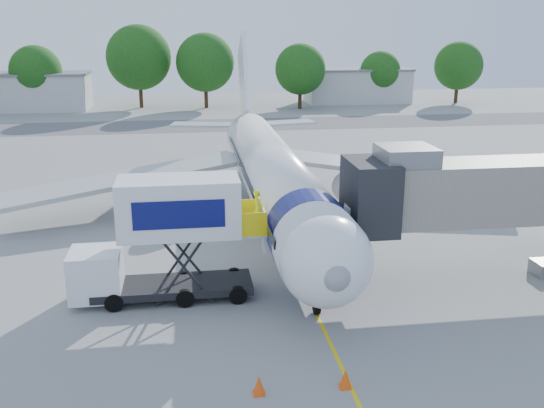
{
  "coord_description": "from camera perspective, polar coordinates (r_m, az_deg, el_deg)",
  "views": [
    {
      "loc": [
        -5.18,
        -32.31,
        11.73
      ],
      "look_at": [
        -1.07,
        -3.67,
        3.2
      ],
      "focal_mm": 40.0,
      "sensor_mm": 36.0,
      "label": 1
    }
  ],
  "objects": [
    {
      "name": "ground",
      "position": [
        34.76,
        0.88,
        -3.3
      ],
      "size": [
        160.0,
        160.0,
        0.0
      ],
      "primitive_type": "plane",
      "color": "gray",
      "rests_on": "ground"
    },
    {
      "name": "guidance_line",
      "position": [
        34.76,
        0.88,
        -3.29
      ],
      "size": [
        0.15,
        70.0,
        0.01
      ],
      "primitive_type": "cube",
      "color": "yellow",
      "rests_on": "ground"
    },
    {
      "name": "taxiway_strip",
      "position": [
        75.4,
        -4.18,
        7.44
      ],
      "size": [
        120.0,
        10.0,
        0.01
      ],
      "primitive_type": "cube",
      "color": "#59595B",
      "rests_on": "ground"
    },
    {
      "name": "aircraft",
      "position": [
        37.83,
        -0.08,
        3.0
      ],
      "size": [
        34.17,
        37.73,
        11.35
      ],
      "color": "white",
      "rests_on": "ground"
    },
    {
      "name": "jet_bridge",
      "position": [
        29.47,
        18.68,
        1.03
      ],
      "size": [
        13.9,
        3.2,
        6.6
      ],
      "color": "gray",
      "rests_on": "ground"
    },
    {
      "name": "catering_hiloader",
      "position": [
        26.87,
        -10.03,
        -3.34
      ],
      "size": [
        8.51,
        2.44,
        5.5
      ],
      "color": "black",
      "rests_on": "ground"
    },
    {
      "name": "ground_tug",
      "position": [
        21.48,
        16.13,
        -15.07
      ],
      "size": [
        3.95,
        3.02,
        1.41
      ],
      "rotation": [
        0.0,
        0.0,
        0.39
      ],
      "color": "white",
      "rests_on": "ground"
    },
    {
      "name": "safety_cone_a",
      "position": [
        21.34,
        6.92,
        -16.0
      ],
      "size": [
        0.43,
        0.43,
        0.69
      ],
      "color": "#FE4D0D",
      "rests_on": "ground"
    },
    {
      "name": "safety_cone_b",
      "position": [
        20.88,
        -1.24,
        -16.69
      ],
      "size": [
        0.43,
        0.43,
        0.68
      ],
      "color": "#FE4D0D",
      "rests_on": "ground"
    },
    {
      "name": "outbuilding_left",
      "position": [
        95.52,
        -22.31,
        9.78
      ],
      "size": [
        18.4,
        8.4,
        5.3
      ],
      "color": "beige",
      "rests_on": "ground"
    },
    {
      "name": "outbuilding_right",
      "position": [
        98.56,
        8.01,
        11.0
      ],
      "size": [
        16.4,
        7.4,
        5.3
      ],
      "color": "beige",
      "rests_on": "ground"
    },
    {
      "name": "tree_b",
      "position": [
        93.71,
        -21.35,
        11.57
      ],
      "size": [
        7.2,
        7.2,
        9.18
      ],
      "color": "#382314",
      "rests_on": "ground"
    },
    {
      "name": "tree_c",
      "position": [
        92.9,
        -12.44,
        13.32
      ],
      "size": [
        9.41,
        9.41,
        11.99
      ],
      "color": "#382314",
      "rests_on": "ground"
    },
    {
      "name": "tree_d",
      "position": [
        91.2,
        -6.32,
        13.09
      ],
      "size": [
        8.49,
        8.49,
        10.83
      ],
      "color": "#382314",
      "rests_on": "ground"
    },
    {
      "name": "tree_e",
      "position": [
        89.95,
        2.68,
        12.56
      ],
      "size": [
        7.34,
        7.34,
        9.36
      ],
      "color": "#382314",
      "rests_on": "ground"
    },
    {
      "name": "tree_f",
      "position": [
        98.09,
        10.15,
        12.17
      ],
      "size": [
        6.3,
        6.3,
        8.03
      ],
      "color": "#382314",
      "rests_on": "ground"
    },
    {
      "name": "tree_g",
      "position": [
        100.83,
        17.15,
        12.32
      ],
      "size": [
        7.43,
        7.43,
        9.47
      ],
      "color": "#382314",
      "rests_on": "ground"
    }
  ]
}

